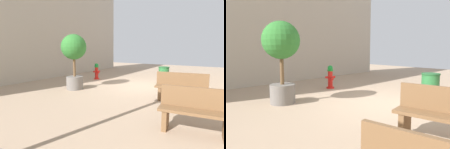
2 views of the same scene
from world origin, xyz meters
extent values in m
plane|color=tan|center=(0.00, 0.00, 0.00)|extent=(23.40, 23.40, 0.00)
cylinder|color=red|center=(2.92, -0.40, 0.03)|extent=(0.32, 0.32, 0.05)
cylinder|color=red|center=(2.92, -0.40, 0.37)|extent=(0.19, 0.19, 0.63)
cylinder|color=#198C33|center=(2.92, -0.40, 0.71)|extent=(0.23, 0.23, 0.06)
sphere|color=#198C33|center=(2.92, -0.40, 0.80)|extent=(0.21, 0.21, 0.21)
cylinder|color=red|center=(2.88, -0.53, 0.44)|extent=(0.12, 0.15, 0.08)
cylinder|color=red|center=(2.97, -0.27, 0.44)|extent=(0.12, 0.15, 0.08)
cylinder|color=red|center=(2.78, -0.35, 0.40)|extent=(0.17, 0.15, 0.11)
cube|color=brown|center=(-2.77, 1.60, 0.23)|extent=(0.15, 0.41, 0.45)
cube|color=brown|center=(-1.47, 1.77, 0.23)|extent=(0.15, 0.41, 0.45)
cube|color=brown|center=(-2.12, 1.68, 0.48)|extent=(1.68, 0.66, 0.06)
cube|color=brown|center=(-2.10, 1.50, 0.73)|extent=(1.63, 0.28, 0.44)
cube|color=brown|center=(-2.28, 3.97, 0.23)|extent=(0.14, 0.40, 0.45)
cube|color=brown|center=(-2.85, 3.91, 0.48)|extent=(1.47, 0.59, 0.06)
cube|color=brown|center=(-2.83, 3.72, 0.73)|extent=(1.43, 0.21, 0.44)
cylinder|color=slate|center=(2.16, 2.16, 0.28)|extent=(0.71, 0.71, 0.56)
cylinder|color=brown|center=(2.16, 2.16, 1.02)|extent=(0.11, 0.11, 0.94)
sphere|color=#2D722D|center=(2.16, 2.16, 1.81)|extent=(1.07, 1.07, 1.07)
cylinder|color=#266633|center=(-0.72, -1.12, 0.40)|extent=(0.50, 0.50, 0.81)
cylinder|color=#1E5128|center=(-0.72, -1.12, 0.83)|extent=(0.53, 0.53, 0.04)
camera|label=1|loc=(-3.31, 7.78, 1.76)|focal=28.95mm
camera|label=2|loc=(-3.31, 5.27, 1.60)|focal=34.45mm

